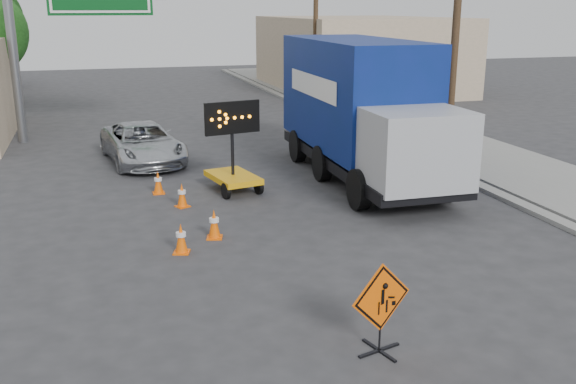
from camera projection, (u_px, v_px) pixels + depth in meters
name	position (u px, v px, depth m)	size (l,w,h in m)	color
ground	(337.00, 322.00, 11.05)	(100.00, 100.00, 0.00)	#2D2D30
curb_right	(368.00, 135.00, 26.83)	(0.40, 60.00, 0.12)	gray
sidewalk_right	(417.00, 132.00, 27.47)	(4.00, 60.00, 0.15)	gray
building_right_far	(357.00, 54.00, 41.62)	(10.00, 14.00, 4.60)	tan
highway_gantry	(66.00, 11.00, 24.89)	(6.18, 0.38, 6.90)	slate
utility_pole_near	(456.00, 24.00, 21.18)	(1.80, 0.26, 9.00)	#472F1E
utility_pole_far	(316.00, 17.00, 34.04)	(1.80, 0.26, 9.00)	#472F1E
construction_sign	(381.00, 306.00, 9.89)	(1.09, 0.78, 1.49)	black
arrow_board	(233.00, 171.00, 18.75)	(1.66, 2.05, 2.66)	#E69F0C
pickup_truck	(142.00, 143.00, 22.22)	(2.26, 4.89, 1.36)	silver
box_truck	(362.00, 117.00, 19.84)	(3.04, 9.04, 4.27)	black
cone_a	(181.00, 238.00, 14.07)	(0.44, 0.44, 0.68)	#FA5C05
cone_b	(214.00, 224.00, 14.97)	(0.44, 0.44, 0.71)	#FA5C05
cone_c	(182.00, 195.00, 17.33)	(0.44, 0.44, 0.66)	#FA5C05
cone_d	(158.00, 182.00, 18.57)	(0.34, 0.34, 0.67)	#FA5C05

